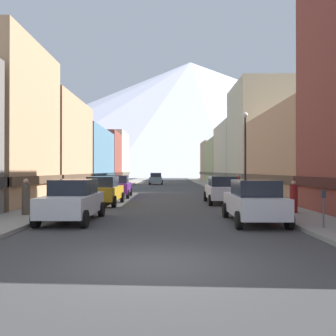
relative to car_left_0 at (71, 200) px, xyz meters
name	(u,v)px	position (x,y,z in m)	size (l,w,h in m)	color
ground_plane	(155,264)	(3.80, -6.79, -0.90)	(400.00, 400.00, 0.00)	#3F3F3F
sidewalk_left	(113,187)	(-2.45, 28.21, -0.82)	(2.50, 100.00, 0.15)	gray
sidewalk_right	(215,187)	(10.05, 28.21, -0.82)	(2.50, 100.00, 0.15)	gray
storefront_left_2	(34,149)	(-7.61, 15.97, 3.16)	(8.13, 10.45, 8.42)	tan
storefront_left_3	(66,159)	(-8.44, 28.72, 2.64)	(9.77, 13.94, 7.34)	slate
storefront_left_4	(90,159)	(-7.83, 40.10, 3.01)	(8.55, 8.09, 8.11)	brown
storefront_left_5	(99,158)	(-8.28, 49.45, 3.49)	(9.46, 10.49, 9.10)	beige
storefront_right_1	(312,157)	(15.12, 11.75, 2.26)	(7.94, 13.60, 6.57)	tan
storefront_right_2	(264,139)	(14.81, 23.56, 4.69)	(7.32, 9.29, 11.55)	beige
storefront_right_3	(249,156)	(15.80, 34.84, 3.30)	(9.30, 12.39, 8.71)	beige
storefront_right_4	(230,162)	(15.60, 48.26, 2.79)	(8.90, 13.69, 7.67)	#8C9966
storefront_right_5	(218,162)	(14.97, 59.86, 3.05)	(7.63, 8.70, 8.20)	tan
car_left_0	(71,200)	(0.00, 0.00, 0.00)	(2.08, 4.41, 1.78)	silver
car_left_1	(102,190)	(0.00, 7.26, 0.00)	(2.14, 4.43, 1.78)	#B28419
car_left_2	(116,186)	(0.00, 13.49, 0.00)	(2.21, 4.47, 1.78)	#591E72
car_right_0	(252,201)	(7.60, -0.47, 0.00)	(2.11, 4.42, 1.78)	silver
car_right_1	(220,190)	(7.60, 8.16, 0.00)	(2.12, 4.43, 1.78)	silver
car_driving_0	(154,179)	(2.20, 39.23, 0.00)	(2.06, 4.40, 1.78)	slate
parking_meter_near	(321,203)	(9.55, -2.54, 0.11)	(0.14, 0.10, 1.33)	#595960
pedestrian_0	(24,198)	(-2.45, 1.13, 0.01)	(0.36, 0.36, 1.64)	brown
pedestrian_1	(236,185)	(10.05, 15.04, 0.03)	(0.36, 0.36, 1.69)	maroon
pedestrian_2	(292,198)	(10.05, 1.82, -0.05)	(0.36, 0.36, 1.53)	maroon
streetlamp_right	(243,143)	(9.15, 8.20, 3.09)	(0.36, 0.36, 5.86)	black
mountain_backdrop	(189,118)	(21.07, 253.21, 41.45)	(343.61, 343.61, 84.70)	silver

